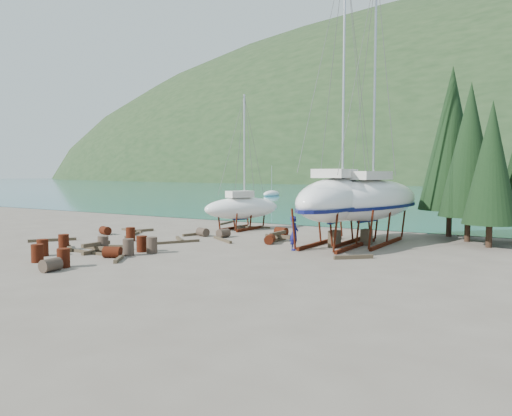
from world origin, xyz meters
The scene contains 46 objects.
ground centered at (0.00, 0.00, 0.00)m, with size 600.00×600.00×0.00m, color #61564C.
far_house_left centered at (-60.00, 190.00, 2.92)m, with size 6.60×5.60×5.60m.
far_house_center centered at (-20.00, 190.00, 2.92)m, with size 6.60×5.60×5.60m.
cypress_near_right centered at (12.50, 12.00, 5.79)m, with size 3.60×3.60×10.00m.
cypress_mid_right centered at (14.00, 10.00, 4.92)m, with size 3.06×3.06×8.50m.
cypress_back_left centered at (11.00, 14.00, 6.66)m, with size 4.14×4.14×11.50m.
moored_boat_left centered at (-30.00, 60.00, 0.39)m, with size 2.00×5.00×6.05m.
moored_boat_far centered at (-8.00, 110.00, 0.39)m, with size 2.00×5.00×6.05m.
large_sailboat_near centered at (6.32, 5.91, 2.81)m, with size 4.22×11.32×17.45m.
large_sailboat_far centered at (7.58, 7.78, 2.73)m, with size 4.91×10.95×16.72m.
small_sailboat_shore centered at (-3.33, 10.06, 1.71)m, with size 4.55×6.69×10.31m.
worker centered at (4.88, 3.06, 0.97)m, with size 0.71×0.46×1.94m, color navy.
drum_0 centered at (-6.20, -3.76, 0.44)m, with size 0.58×0.58×0.88m, color #53220E.
drum_1 centered at (-1.35, -8.05, 0.29)m, with size 0.58×0.58×0.88m, color #2D2823.
drum_2 centered at (-9.72, 2.26, 0.29)m, with size 0.58×0.58×0.88m, color #53220E.
drum_3 centered at (-3.91, -6.97, 0.44)m, with size 0.58×0.58×0.88m, color #53220E.
drum_4 centered at (1.02, 8.45, 0.29)m, with size 0.58×0.58×0.88m, color #53220E.
drum_5 centered at (-1.64, -3.21, 0.44)m, with size 0.58×0.58×0.88m, color #2D2823.
drum_6 centered at (2.46, 4.44, 0.29)m, with size 0.58×0.58×0.88m, color #53220E.
drum_7 centered at (-1.68, -7.15, 0.44)m, with size 0.58×0.58×0.88m, color #53220E.
drum_9 centered at (-3.34, 5.22, 0.29)m, with size 0.58×0.58×0.88m, color #2D2823.
drum_10 centered at (-1.95, -1.93, 0.44)m, with size 0.58×0.58×0.88m, color #53220E.
drum_11 centered at (-1.77, 5.45, 0.29)m, with size 0.58×0.58×0.88m, color #2D2823.
drum_12 centered at (-1.82, -4.14, 0.29)m, with size 0.58×0.58×0.88m, color #53220E.
drum_13 centered at (-5.33, -5.70, 0.44)m, with size 0.58×0.58×0.88m, color #53220E.
drum_14 centered at (-5.70, 0.82, 0.44)m, with size 0.58×0.58×0.88m, color #53220E.
drum_16 centered at (-3.67, -3.13, 0.44)m, with size 0.58×0.58×0.88m, color #2D2823.
drum_17 centered at (-1.13, -1.99, 0.44)m, with size 0.58×0.58×0.88m, color #2D2823.
timber_0 centered at (-6.99, 13.14, 0.07)m, with size 0.14×2.95×0.14m, color #4E402C.
timber_1 centered at (8.76, 2.11, 0.10)m, with size 0.19×2.06×0.19m, color #4E402C.
timber_2 centered at (-8.83, 4.74, 0.09)m, with size 0.19×2.14×0.19m, color #4E402C.
timber_3 centered at (-3.83, -3.93, 0.07)m, with size 0.15×3.28×0.15m, color #4E402C.
timber_4 centered at (-4.12, 5.22, 0.09)m, with size 0.17×1.82×0.17m, color #4E402C.
timber_5 centered at (-3.51, -2.67, 0.08)m, with size 0.16×2.43×0.16m, color #4E402C.
timber_7 centered at (-0.86, -4.61, 0.09)m, with size 0.17×1.59×0.17m, color #4E402C.
timber_8 centered at (-3.19, 2.62, 0.09)m, with size 0.19×2.09×0.19m, color #4E402C.
timber_9 centered at (-2.99, 11.43, 0.08)m, with size 0.15×2.39×0.15m, color #4E402C.
timber_10 centered at (-0.82, 4.04, 0.08)m, with size 0.16×2.93×0.16m, color #4E402C.
timber_11 centered at (-2.56, 1.74, 0.08)m, with size 0.15×2.83×0.15m, color #4E402C.
timber_12 centered at (-4.59, -1.81, 0.08)m, with size 0.17×2.17×0.17m, color #4E402C.
timber_14 centered at (-9.82, -1.91, 0.09)m, with size 0.18×2.87×0.18m, color #4E402C.
timber_15 centered at (-9.57, 4.63, 0.07)m, with size 0.15×2.72×0.15m, color #4E402C.
timber_16 centered at (-6.18, -3.48, 0.11)m, with size 0.23×2.42×0.23m, color #4E402C.
timber_17 centered at (-7.58, 2.77, 0.08)m, with size 0.16×2.64×0.16m, color #4E402C.
timber_pile_fore centered at (-3.68, -3.62, 0.30)m, with size 1.80×1.80×0.60m.
timber_pile_aft centered at (2.23, 5.87, 0.30)m, with size 1.80×1.80×0.60m.
Camera 1 is at (17.87, -21.60, 4.32)m, focal length 35.00 mm.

